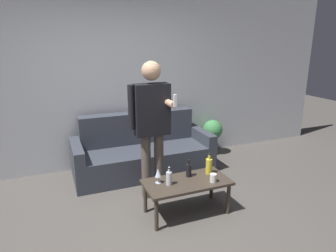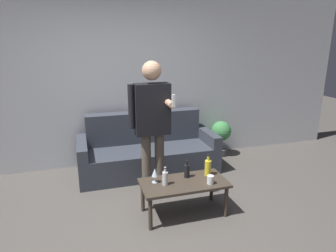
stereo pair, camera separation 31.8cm
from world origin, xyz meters
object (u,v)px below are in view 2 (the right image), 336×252
(coffee_table, at_px, (184,186))
(person_standing_front, at_px, (152,119))
(couch, at_px, (147,151))
(bottle_orange, at_px, (187,171))

(coffee_table, xyz_separation_m, person_standing_front, (-0.23, 0.53, 0.66))
(couch, relative_size, coffee_table, 2.10)
(coffee_table, height_order, person_standing_front, person_standing_front)
(person_standing_front, bearing_deg, couch, 82.02)
(couch, xyz_separation_m, bottle_orange, (0.19, -1.22, 0.18))
(coffee_table, relative_size, person_standing_front, 0.57)
(coffee_table, relative_size, bottle_orange, 4.63)
(couch, bearing_deg, person_standing_front, -97.98)
(couch, xyz_separation_m, coffee_table, (0.12, -1.33, 0.05))
(couch, xyz_separation_m, person_standing_front, (-0.11, -0.79, 0.71))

